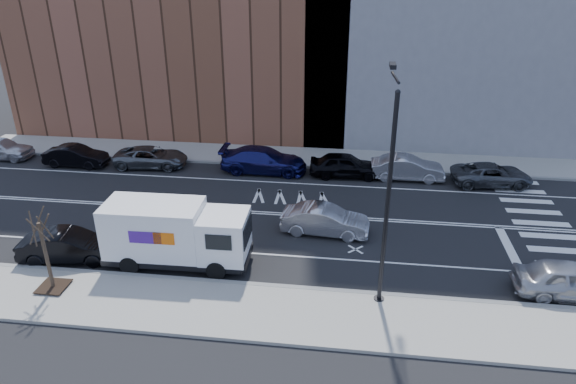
% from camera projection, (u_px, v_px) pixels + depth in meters
% --- Properties ---
extents(ground, '(120.00, 120.00, 0.00)m').
position_uv_depth(ground, '(250.00, 212.00, 29.07)').
color(ground, black).
rests_on(ground, ground).
extents(sidewalk_near, '(44.00, 3.60, 0.15)m').
position_uv_depth(sidewalk_near, '(208.00, 308.00, 21.13)').
color(sidewalk_near, gray).
rests_on(sidewalk_near, ground).
extents(sidewalk_far, '(44.00, 3.60, 0.15)m').
position_uv_depth(sidewalk_far, '(273.00, 156.00, 36.95)').
color(sidewalk_far, gray).
rests_on(sidewalk_far, ground).
extents(curb_near, '(44.00, 0.25, 0.17)m').
position_uv_depth(curb_near, '(219.00, 282.00, 22.75)').
color(curb_near, gray).
rests_on(curb_near, ground).
extents(curb_far, '(44.00, 0.25, 0.17)m').
position_uv_depth(curb_far, '(269.00, 165.00, 35.32)').
color(curb_far, gray).
rests_on(curb_far, ground).
extents(crosswalk, '(3.00, 14.00, 0.01)m').
position_uv_depth(crosswalk, '(545.00, 230.00, 27.23)').
color(crosswalk, white).
rests_on(crosswalk, ground).
extents(road_markings, '(40.00, 8.60, 0.01)m').
position_uv_depth(road_markings, '(250.00, 212.00, 29.07)').
color(road_markings, white).
rests_on(road_markings, ground).
extents(streetlight, '(0.44, 4.02, 9.34)m').
position_uv_depth(streetlight, '(388.00, 188.00, 19.90)').
color(streetlight, black).
rests_on(streetlight, ground).
extents(street_tree, '(1.20, 1.20, 3.75)m').
position_uv_depth(street_tree, '(48.00, 262.00, 21.72)').
color(street_tree, black).
rests_on(street_tree, ground).
extents(fedex_van, '(6.76, 2.51, 3.07)m').
position_uv_depth(fedex_van, '(176.00, 234.00, 23.63)').
color(fedex_van, black).
rests_on(fedex_van, ground).
extents(far_parked_a, '(4.55, 1.85, 1.55)m').
position_uv_depth(far_parked_a, '(0.00, 148.00, 36.38)').
color(far_parked_a, silver).
rests_on(far_parked_a, ground).
extents(far_parked_b, '(4.32, 1.56, 1.42)m').
position_uv_depth(far_parked_b, '(76.00, 156.00, 35.12)').
color(far_parked_b, black).
rests_on(far_parked_b, ground).
extents(far_parked_c, '(5.06, 2.63, 1.36)m').
position_uv_depth(far_parked_c, '(151.00, 157.00, 35.00)').
color(far_parked_c, '#55595E').
rests_on(far_parked_c, ground).
extents(far_parked_d, '(5.75, 2.41, 1.66)m').
position_uv_depth(far_parked_d, '(264.00, 160.00, 34.11)').
color(far_parked_d, navy).
rests_on(far_parked_d, ground).
extents(far_parked_e, '(4.69, 2.06, 1.57)m').
position_uv_depth(far_parked_e, '(345.00, 165.00, 33.42)').
color(far_parked_e, black).
rests_on(far_parked_e, ground).
extents(far_parked_f, '(4.69, 1.68, 1.54)m').
position_uv_depth(far_parked_f, '(407.00, 168.00, 33.02)').
color(far_parked_f, '#ADADB2').
rests_on(far_parked_f, ground).
extents(far_parked_g, '(5.09, 2.69, 1.37)m').
position_uv_depth(far_parked_g, '(492.00, 175.00, 32.23)').
color(far_parked_g, '#474A4F').
rests_on(far_parked_g, ground).
extents(driving_sedan, '(4.66, 1.95, 1.50)m').
position_uv_depth(driving_sedan, '(325.00, 220.00, 26.61)').
color(driving_sedan, '#ADADB2').
rests_on(driving_sedan, ground).
extents(near_parked_rear_a, '(4.73, 2.18, 1.50)m').
position_uv_depth(near_parked_rear_a, '(69.00, 246.00, 24.28)').
color(near_parked_rear_a, black).
rests_on(near_parked_rear_a, ground).
extents(near_parked_front, '(4.66, 1.91, 1.58)m').
position_uv_depth(near_parked_front, '(571.00, 280.00, 21.70)').
color(near_parked_front, '#B6B7BB').
rests_on(near_parked_front, ground).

